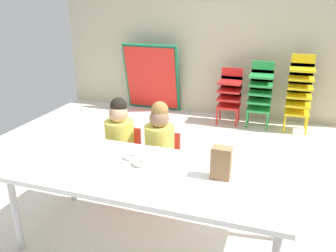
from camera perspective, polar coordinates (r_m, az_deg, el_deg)
ground_plane at (r=3.37m, az=0.23°, el=-10.80°), size 5.20×5.05×0.02m
back_wall at (r=5.37m, az=9.08°, el=15.07°), size 5.20×0.10×2.52m
craft_table at (r=2.43m, az=-3.28°, el=-8.39°), size 1.93×0.81×0.62m
seated_child_near_camera at (r=3.16m, az=-7.96°, el=-1.80°), size 0.32×0.32×0.92m
seated_child_middle_seat at (r=3.01m, az=-1.37°, el=-2.70°), size 0.32×0.32×0.92m
kid_chair_red_stack at (r=5.08m, az=10.23°, el=5.48°), size 0.32×0.30×0.80m
kid_chair_green_stack at (r=5.02m, az=15.08°, el=5.65°), size 0.32×0.30×0.92m
kid_chair_yellow_stack at (r=5.01m, az=20.99°, el=5.66°), size 0.32×0.30×1.04m
folded_activity_table at (r=5.58m, az=-2.73°, el=7.98°), size 0.90×0.29×1.09m
paper_bag_brown at (r=2.29m, az=8.80°, el=-6.05°), size 0.13×0.09×0.22m
paper_plate_near_edge at (r=2.58m, az=-6.31°, el=-5.39°), size 0.18×0.18×0.01m
donut_powdered_on_plate at (r=2.57m, az=-6.32°, el=-5.03°), size 0.11×0.11×0.03m
donut_powdered_loose at (r=2.48m, az=-4.66°, el=-6.07°), size 0.12×0.12×0.03m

